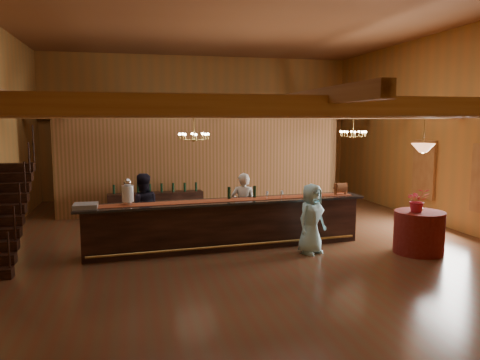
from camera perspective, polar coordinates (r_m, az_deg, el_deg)
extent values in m
plane|color=#562E1C|center=(12.13, 0.03, -7.09)|extent=(14.00, 14.00, 0.00)
plane|color=brown|center=(12.01, 0.03, 19.24)|extent=(14.00, 14.00, 0.00)
cube|color=#AA6E30|center=(18.64, -4.82, 6.43)|extent=(12.00, 0.10, 5.50)
cube|color=#AA6E30|center=(5.18, 17.69, 4.12)|extent=(12.00, 0.10, 5.50)
cube|color=#AA6E30|center=(14.34, 24.22, 5.60)|extent=(0.10, 14.00, 5.50)
cube|color=#A37740|center=(6.51, 11.06, 8.86)|extent=(11.90, 0.20, 0.28)
cube|color=#A37740|center=(8.85, 4.43, 8.50)|extent=(11.90, 0.20, 0.28)
cube|color=#A37740|center=(11.26, 0.60, 8.25)|extent=(11.90, 0.20, 0.28)
cube|color=#A37740|center=(13.71, -1.86, 8.06)|extent=(11.90, 0.20, 0.28)
cube|color=#A37740|center=(16.17, -3.58, 7.92)|extent=(11.90, 0.20, 0.28)
cube|color=#A37740|center=(18.44, -4.75, 7.83)|extent=(11.90, 0.20, 0.28)
cube|color=#A37740|center=(11.61, -22.42, 8.37)|extent=(0.18, 13.90, 0.22)
cube|color=#A37740|center=(11.75, 0.03, 8.89)|extent=(0.18, 13.90, 0.22)
cube|color=#A37740|center=(13.49, 19.20, 8.28)|extent=(0.18, 13.90, 0.22)
cube|color=#A37740|center=(16.12, -19.53, 1.83)|extent=(0.20, 0.20, 3.20)
cube|color=#A37740|center=(17.53, 11.15, 2.51)|extent=(0.20, 0.20, 3.20)
cube|color=brown|center=(15.17, -4.78, 1.72)|extent=(9.00, 0.18, 3.10)
cube|color=white|center=(15.19, 21.57, 1.24)|extent=(0.12, 1.05, 1.75)
cube|color=#321911|center=(11.37, -27.10, -3.19)|extent=(1.00, 0.28, 0.20)
cube|color=#321911|center=(11.61, -26.82, -1.98)|extent=(1.00, 0.28, 0.20)
cube|color=#321911|center=(11.85, -26.56, -0.81)|extent=(1.00, 0.28, 0.20)
cube|color=#321911|center=(12.10, -26.30, 0.31)|extent=(1.00, 0.28, 0.20)
cube|color=#321911|center=(12.35, -26.06, 1.38)|extent=(1.00, 0.28, 0.20)
cube|color=#321911|center=(17.51, -0.81, -0.82)|extent=(1.20, 0.60, 1.10)
cube|color=brown|center=(17.15, -10.66, -1.28)|extent=(1.00, 0.60, 1.00)
cube|color=#321911|center=(11.10, -1.67, -5.55)|extent=(6.56, 1.20, 1.09)
cube|color=black|center=(10.99, -1.69, -2.65)|extent=(6.90, 1.37, 0.05)
cube|color=maroon|center=(10.99, -1.69, -2.48)|extent=(6.43, 0.92, 0.01)
cylinder|color=#A68541|center=(10.78, -1.21, -8.03)|extent=(6.30, 0.53, 0.05)
cylinder|color=silver|center=(10.66, -13.49, -2.79)|extent=(0.18, 0.18, 0.08)
cylinder|color=silver|center=(10.63, -13.52, -1.62)|extent=(0.26, 0.26, 0.36)
sphere|color=silver|center=(10.59, -13.56, -0.28)|extent=(0.18, 0.18, 0.18)
cube|color=gray|center=(10.54, -18.30, -3.02)|extent=(0.50, 0.50, 0.10)
cube|color=brown|center=(11.99, 11.57, -1.10)|extent=(0.06, 0.06, 0.30)
cube|color=brown|center=(12.11, 12.77, -1.06)|extent=(0.06, 0.06, 0.30)
cylinder|color=brown|center=(12.05, 12.18, -0.94)|extent=(0.24, 0.24, 0.24)
cylinder|color=black|center=(11.12, -1.34, -1.61)|extent=(0.07, 0.07, 0.30)
cylinder|color=black|center=(11.31, 1.78, -1.46)|extent=(0.07, 0.07, 0.30)
cube|color=#321911|center=(14.65, -10.19, -3.08)|extent=(2.91, 0.66, 0.81)
cylinder|color=#5C0F0B|center=(11.45, 20.98, -5.96)|extent=(1.11, 1.11, 0.96)
cylinder|color=#A68541|center=(12.59, -5.65, 6.50)|extent=(0.02, 0.02, 0.70)
sphere|color=#A68541|center=(12.60, -5.63, 4.90)|extent=(0.12, 0.12, 0.12)
torus|color=#A68541|center=(12.59, -5.63, 5.36)|extent=(0.80, 0.80, 0.04)
cylinder|color=#A68541|center=(14.98, 13.64, 6.47)|extent=(0.02, 0.02, 0.69)
sphere|color=#A68541|center=(14.99, 13.60, 5.16)|extent=(0.12, 0.12, 0.12)
torus|color=#A68541|center=(14.99, 13.61, 5.54)|extent=(0.80, 0.80, 0.04)
cylinder|color=#A68541|center=(11.18, 21.52, 5.70)|extent=(0.02, 0.02, 0.80)
cone|color=#EF8F57|center=(11.19, 21.42, 3.66)|extent=(0.52, 0.52, 0.20)
imported|color=silver|center=(11.77, 0.43, -3.27)|extent=(0.72, 0.59, 1.71)
imported|color=black|center=(11.49, -11.82, -3.56)|extent=(0.92, 0.75, 1.76)
imported|color=#9EE1EF|center=(10.72, 8.70, -4.69)|extent=(0.93, 0.81, 1.60)
imported|color=#226C22|center=(16.48, 7.55, -1.28)|extent=(0.69, 0.58, 1.16)
imported|color=#AD1D2E|center=(11.22, 20.83, -2.31)|extent=(0.58, 0.54, 0.54)
imported|color=#A68541|center=(11.24, 20.93, -2.88)|extent=(0.20, 0.20, 0.32)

